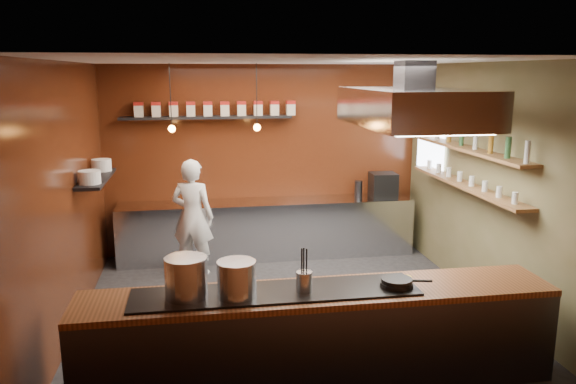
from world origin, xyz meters
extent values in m
plane|color=black|center=(0.00, 0.00, 0.00)|extent=(5.00, 5.00, 0.00)
plane|color=#3B150A|center=(0.00, 2.50, 1.50)|extent=(5.00, 0.00, 5.00)
plane|color=#3B150A|center=(-2.50, 0.00, 1.50)|extent=(0.00, 5.00, 5.00)
plane|color=brown|center=(2.50, 0.00, 1.50)|extent=(0.00, 5.00, 5.00)
plane|color=silver|center=(0.00, 0.00, 3.00)|extent=(5.00, 5.00, 0.00)
plane|color=white|center=(2.45, 1.70, 1.90)|extent=(0.00, 1.00, 1.00)
cube|color=silver|center=(0.00, 2.17, 0.45)|extent=(4.60, 0.65, 0.90)
cube|color=#38383D|center=(0.00, -1.60, 0.43)|extent=(4.40, 0.70, 0.86)
cube|color=brown|center=(0.00, -1.60, 0.89)|extent=(4.40, 0.72, 0.06)
cube|color=black|center=(-0.40, -1.60, 0.93)|extent=(2.60, 0.55, 0.02)
cube|color=black|center=(-0.90, 2.36, 2.20)|extent=(2.60, 0.26, 0.04)
cube|color=black|center=(-2.34, 1.00, 1.55)|extent=(0.30, 1.40, 0.04)
cube|color=brown|center=(2.34, 0.30, 1.92)|extent=(0.26, 2.80, 0.04)
cube|color=brown|center=(2.34, 0.30, 1.45)|extent=(0.26, 2.80, 0.04)
cube|color=#38383D|center=(1.30, -0.40, 2.85)|extent=(0.35, 0.35, 0.30)
cube|color=silver|center=(1.30, -0.40, 2.50)|extent=(1.20, 2.00, 0.40)
cube|color=white|center=(1.30, -0.40, 2.29)|extent=(1.00, 1.80, 0.02)
cylinder|color=black|center=(-1.40, 1.70, 2.55)|extent=(0.01, 0.01, 0.90)
sphere|color=orange|center=(-1.40, 1.70, 2.10)|extent=(0.10, 0.10, 0.10)
cylinder|color=black|center=(-0.20, 1.70, 2.55)|extent=(0.01, 0.01, 0.90)
sphere|color=orange|center=(-0.20, 1.70, 2.10)|extent=(0.10, 0.10, 0.10)
cube|color=#BFB39F|center=(-1.90, 2.36, 2.31)|extent=(0.13, 0.13, 0.17)
cube|color=maroon|center=(-1.90, 2.36, 2.42)|extent=(0.13, 0.13, 0.05)
cube|color=#BFB39F|center=(-1.64, 2.36, 2.31)|extent=(0.13, 0.13, 0.17)
cube|color=maroon|center=(-1.64, 2.36, 2.42)|extent=(0.13, 0.13, 0.05)
cube|color=#BFB39F|center=(-1.39, 2.36, 2.31)|extent=(0.13, 0.13, 0.17)
cube|color=maroon|center=(-1.39, 2.36, 2.42)|extent=(0.13, 0.13, 0.05)
cube|color=#BFB39F|center=(-1.13, 2.36, 2.31)|extent=(0.13, 0.13, 0.17)
cube|color=maroon|center=(-1.13, 2.36, 2.42)|extent=(0.13, 0.13, 0.05)
cube|color=#BFB39F|center=(-0.88, 2.36, 2.31)|extent=(0.13, 0.13, 0.17)
cube|color=maroon|center=(-0.88, 2.36, 2.42)|extent=(0.14, 0.13, 0.05)
cube|color=#BFB39F|center=(-0.62, 2.36, 2.31)|extent=(0.13, 0.13, 0.17)
cube|color=maroon|center=(-0.62, 2.36, 2.42)|extent=(0.14, 0.13, 0.05)
cube|color=#BFB39F|center=(-0.37, 2.36, 2.31)|extent=(0.13, 0.13, 0.17)
cube|color=maroon|center=(-0.37, 2.36, 2.42)|extent=(0.14, 0.13, 0.05)
cube|color=#BFB39F|center=(-0.11, 2.36, 2.31)|extent=(0.13, 0.13, 0.17)
cube|color=maroon|center=(-0.11, 2.36, 2.42)|extent=(0.14, 0.13, 0.05)
cube|color=#BFB39F|center=(0.14, 2.36, 2.31)|extent=(0.13, 0.13, 0.17)
cube|color=maroon|center=(0.14, 2.36, 2.42)|extent=(0.14, 0.13, 0.05)
cube|color=#BFB39F|center=(0.40, 2.36, 2.31)|extent=(0.13, 0.13, 0.17)
cube|color=maroon|center=(0.40, 2.36, 2.42)|extent=(0.14, 0.13, 0.05)
cylinder|color=white|center=(-2.34, 0.55, 1.65)|extent=(0.26, 0.26, 0.16)
cylinder|color=white|center=(-2.34, 1.45, 1.65)|extent=(0.26, 0.26, 0.16)
cylinder|color=silver|center=(2.34, -1.00, 2.06)|extent=(0.06, 0.06, 0.24)
cylinder|color=#2D5933|center=(2.34, -0.63, 2.06)|extent=(0.06, 0.06, 0.24)
cylinder|color=#8C601E|center=(2.34, -0.26, 2.06)|extent=(0.06, 0.06, 0.24)
cylinder|color=silver|center=(2.34, 0.11, 2.06)|extent=(0.06, 0.06, 0.24)
cylinder|color=#2D5933|center=(2.34, 0.49, 2.06)|extent=(0.06, 0.06, 0.24)
cylinder|color=#8C601E|center=(2.34, 0.86, 2.06)|extent=(0.06, 0.06, 0.24)
cylinder|color=silver|center=(2.34, 1.23, 2.06)|extent=(0.06, 0.06, 0.24)
cylinder|color=#2D5933|center=(2.34, 1.60, 2.06)|extent=(0.06, 0.06, 0.24)
cylinder|color=silver|center=(2.34, -0.85, 1.53)|extent=(0.07, 0.07, 0.13)
cylinder|color=silver|center=(2.34, -0.52, 1.53)|extent=(0.07, 0.07, 0.13)
cylinder|color=silver|center=(2.34, -0.19, 1.53)|extent=(0.07, 0.07, 0.13)
cylinder|color=silver|center=(2.34, 0.14, 1.53)|extent=(0.07, 0.07, 0.13)
cylinder|color=silver|center=(2.34, 0.46, 1.53)|extent=(0.07, 0.07, 0.13)
cylinder|color=silver|center=(2.34, 0.79, 1.53)|extent=(0.07, 0.07, 0.13)
cylinder|color=silver|center=(2.34, 1.12, 1.53)|extent=(0.07, 0.07, 0.13)
cylinder|color=silver|center=(2.34, 1.45, 1.53)|extent=(0.07, 0.07, 0.13)
cylinder|color=#B6B9BE|center=(-1.19, -1.61, 1.12)|extent=(0.42, 0.42, 0.36)
cylinder|color=silver|center=(-0.76, -1.66, 1.10)|extent=(0.45, 0.45, 0.32)
cylinder|color=silver|center=(-0.15, -1.65, 1.03)|extent=(0.19, 0.19, 0.19)
cylinder|color=black|center=(0.72, -1.67, 0.96)|extent=(0.31, 0.31, 0.04)
cylinder|color=black|center=(0.72, -1.67, 1.00)|extent=(0.29, 0.29, 0.04)
cylinder|color=black|center=(0.94, -1.72, 1.00)|extent=(0.18, 0.06, 0.02)
cylinder|color=yellow|center=(0.82, -1.63, 0.97)|extent=(0.14, 0.14, 0.10)
cube|color=black|center=(1.87, 2.12, 1.10)|extent=(0.42, 0.40, 0.40)
imported|color=silver|center=(-1.16, 1.58, 0.84)|extent=(0.72, 0.60, 1.69)
camera|label=1|loc=(-1.06, -6.32, 2.88)|focal=35.00mm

